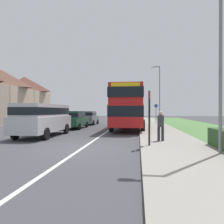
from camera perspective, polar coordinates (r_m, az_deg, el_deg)
name	(u,v)px	position (r m, az deg, el deg)	size (l,w,h in m)	color
ground_plane	(82,148)	(9.66, -8.09, -9.73)	(120.00, 120.00, 0.00)	#424247
lane_marking_centre	(108,131)	(17.44, -1.17, -5.20)	(0.14, 60.00, 0.01)	silver
pavement_near_side	(162,134)	(15.36, 13.49, -5.75)	(3.20, 68.00, 0.12)	gray
double_decker_bus	(129,106)	(19.47, 4.53, 1.67)	(2.80, 10.08, 3.70)	red
parked_van_silver	(44,117)	(14.59, -18.09, -1.36)	(2.11, 5.51, 2.10)	#B7B7BC
parked_car_dark_green	(74,119)	(20.23, -10.24, -1.87)	(1.92, 4.42, 1.65)	#19472D
parked_car_grey	(89,117)	(25.64, -6.39, -1.41)	(1.89, 4.18, 1.64)	slate
pedestrian_at_stop	(161,124)	(11.24, 13.07, -3.31)	(0.34, 0.34, 1.67)	#23232D
bus_stop_sign	(149,114)	(9.67, 10.09, -0.55)	(0.09, 0.52, 2.60)	black
cycle_route_sign	(156,113)	(26.58, 11.85, -0.23)	(0.44, 0.08, 2.52)	slate
street_lamp_near	(218,29)	(9.11, 26.81, 19.53)	(1.14, 0.20, 8.26)	slate
street_lamp_mid	(159,91)	(27.64, 12.58, 5.62)	(1.14, 0.20, 7.37)	slate
house_terrace_far_side	(1,97)	(30.54, -27.91, 3.67)	(6.10, 16.62, 6.97)	tan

